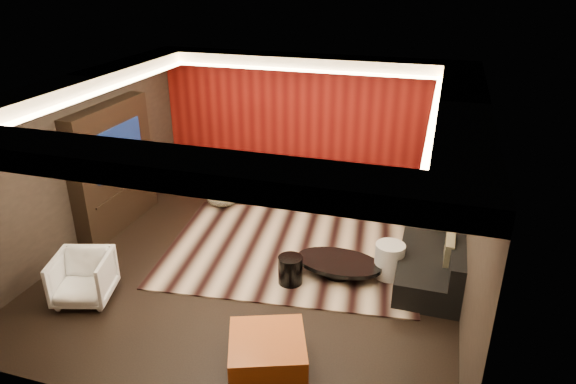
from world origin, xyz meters
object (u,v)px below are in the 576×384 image
(coffee_table, at_px, (339,267))
(drum_stool, at_px, (290,270))
(orange_ottoman, at_px, (267,352))
(white_side_table, at_px, (389,261))
(armchair, at_px, (83,278))
(sectional_sofa, at_px, (386,214))

(coffee_table, bearing_deg, drum_stool, -145.10)
(coffee_table, bearing_deg, orange_ottoman, -100.53)
(coffee_table, distance_m, white_side_table, 0.76)
(orange_ottoman, xyz_separation_m, armchair, (-2.86, 0.50, 0.15))
(armchair, bearing_deg, coffee_table, 10.36)
(drum_stool, relative_size, orange_ottoman, 0.48)
(coffee_table, height_order, sectional_sofa, sectional_sofa)
(drum_stool, distance_m, armchair, 2.90)
(white_side_table, height_order, armchair, armchair)
(armchair, bearing_deg, sectional_sofa, 25.52)
(white_side_table, bearing_deg, drum_stool, -155.98)
(drum_stool, distance_m, white_side_table, 1.48)
(armchair, xyz_separation_m, sectional_sofa, (3.75, 3.37, -0.08))
(coffee_table, relative_size, drum_stool, 3.08)
(white_side_table, xyz_separation_m, sectional_sofa, (-0.23, 1.56, -0.01))
(sectional_sofa, bearing_deg, white_side_table, -81.56)
(orange_ottoman, height_order, sectional_sofa, sectional_sofa)
(sectional_sofa, bearing_deg, coffee_table, -105.94)
(drum_stool, distance_m, orange_ottoman, 1.72)
(orange_ottoman, distance_m, sectional_sofa, 3.97)
(coffee_table, bearing_deg, white_side_table, 12.77)
(coffee_table, xyz_separation_m, sectional_sofa, (0.49, 1.73, 0.13))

